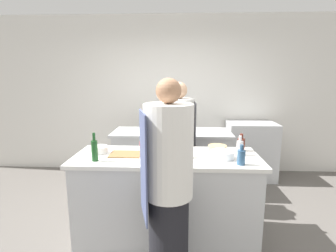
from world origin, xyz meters
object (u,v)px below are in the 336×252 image
chef_at_stove (179,147)px  bowl_prep_small (223,155)px  bottle_wine (241,157)px  bottle_water (181,149)px  bowl_ceramic_blue (99,150)px  chef_at_prep_near (168,188)px  bottle_sauce (158,146)px  oven_range (250,150)px  bowl_mixing_large (217,148)px  bowl_wooden_salad (155,157)px  bottle_olive_oil (95,150)px  bottle_cooking_oil (241,144)px  cup (143,145)px  stockpot (153,122)px  bottle_vinegar (240,147)px

chef_at_stove → bowl_prep_small: 0.87m
bottle_wine → bottle_water: size_ratio=0.85×
bottle_water → bowl_ceramic_blue: 0.90m
chef_at_prep_near → bowl_ceramic_blue: bearing=32.5°
bottle_sauce → oven_range: bearing=49.5°
bowl_mixing_large → bowl_ceramic_blue: 1.30m
bowl_ceramic_blue → bowl_wooden_salad: bowl_wooden_salad is taller
bottle_olive_oil → bottle_water: bearing=10.0°
bottle_sauce → bowl_wooden_salad: bearing=-92.6°
bottle_cooking_oil → bottle_water: (-0.67, -0.28, 0.01)m
bowl_ceramic_blue → bottle_sauce: bearing=1.3°
chef_at_prep_near → chef_at_stove: 1.35m
oven_range → bottle_cooking_oil: bottle_cooking_oil is taller
chef_at_prep_near → bowl_wooden_salad: chef_at_prep_near is taller
bottle_cooking_oil → bowl_mixing_large: (-0.27, -0.05, -0.04)m
chef_at_prep_near → chef_at_stove: chef_at_prep_near is taller
bowl_prep_small → bowl_mixing_large: bearing=94.6°
bottle_wine → cup: bearing=152.7°
bottle_wine → cup: bottle_wine is taller
bowl_prep_small → bowl_ceramic_blue: bowl_prep_small is taller
chef_at_stove → bottle_sauce: bearing=-22.1°
chef_at_prep_near → stockpot: size_ratio=6.63×
bottle_sauce → bowl_mixing_large: 0.66m
bottle_wine → bowl_mixing_large: 0.46m
bowl_wooden_salad → stockpot: bearing=96.6°
bottle_olive_oil → bowl_prep_small: bottle_olive_oil is taller
bottle_olive_oil → bowl_wooden_salad: 0.60m
bottle_water → bowl_mixing_large: bottle_water is taller
cup → stockpot: stockpot is taller
bottle_cooking_oil → bottle_water: 0.73m
bottle_cooking_oil → bowl_ceramic_blue: size_ratio=1.02×
bottle_vinegar → bottle_cooking_oil: bearing=72.7°
chef_at_stove → bottle_sauce: (-0.22, -0.60, 0.18)m
oven_range → bottle_cooking_oil: (-0.53, -1.55, 0.52)m
cup → stockpot: 1.08m
bowl_ceramic_blue → bottle_vinegar: bearing=0.1°
bottle_water → bowl_mixing_large: 0.47m
bottle_water → bowl_mixing_large: (0.40, 0.23, -0.06)m
bottle_wine → bottle_cooking_oil: (0.11, 0.47, 0.00)m
bottle_cooking_oil → bottle_sauce: 0.93m
bowl_mixing_large → cup: size_ratio=2.51×
bottle_sauce → cup: 0.28m
bottle_wine → bottle_cooking_oil: same height
bowl_mixing_large → bottle_sauce: bearing=-171.2°
bottle_sauce → stockpot: size_ratio=0.83×
bottle_vinegar → cup: 1.09m
chef_at_stove → bottle_olive_oil: 1.22m
bowl_mixing_large → bowl_prep_small: bearing=-85.4°
chef_at_stove → bottle_cooking_oil: size_ratio=8.66×
bottle_cooking_oil → bowl_ceramic_blue: bottle_cooking_oil is taller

